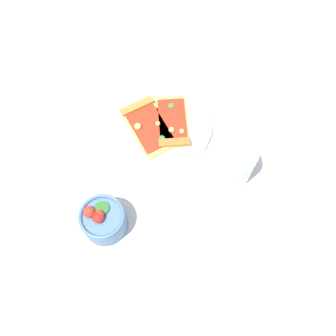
{
  "coord_description": "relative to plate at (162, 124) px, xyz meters",
  "views": [
    {
      "loc": [
        -0.4,
        0.26,
        0.92
      ],
      "look_at": [
        -0.08,
        0.04,
        0.03
      ],
      "focal_mm": 43.77,
      "sensor_mm": 36.0,
      "label": 1
    }
  ],
  "objects": [
    {
      "name": "soda_glass",
      "position": [
        -0.21,
        -0.07,
        0.05
      ],
      "size": [
        0.08,
        0.08,
        0.12
      ],
      "color": "silver",
      "rests_on": "ground_plane"
    },
    {
      "name": "ground_plane",
      "position": [
        -0.04,
        0.02,
        -0.01
      ],
      "size": [
        2.4,
        2.4,
        0.0
      ],
      "primitive_type": "plane",
      "color": "silver",
      "rests_on": "ground"
    },
    {
      "name": "pizza_slice_far",
      "position": [
        -0.02,
        -0.02,
        0.01
      ],
      "size": [
        0.17,
        0.14,
        0.02
      ],
      "color": "#E5B256",
      "rests_on": "plate"
    },
    {
      "name": "plate",
      "position": [
        0.0,
        0.0,
        0.0
      ],
      "size": [
        0.26,
        0.26,
        0.01
      ],
      "primitive_type": "cylinder",
      "color": "silver",
      "rests_on": "ground_plane"
    },
    {
      "name": "pizza_slice_near",
      "position": [
        0.02,
        0.03,
        0.01
      ],
      "size": [
        0.16,
        0.1,
        0.02
      ],
      "color": "#E5B256",
      "rests_on": "plate"
    },
    {
      "name": "salad_bowl",
      "position": [
        -0.14,
        0.26,
        0.03
      ],
      "size": [
        0.1,
        0.1,
        0.09
      ],
      "color": "#4C7299",
      "rests_on": "ground_plane"
    }
  ]
}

